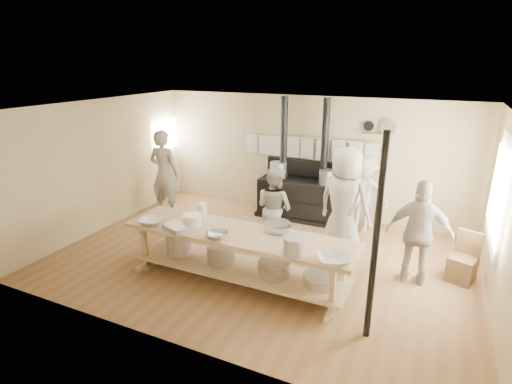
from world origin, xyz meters
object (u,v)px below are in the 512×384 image
(stove, at_px, (301,195))
(cook_left, at_px, (274,208))
(roasting_pan, at_px, (176,228))
(chair, at_px, (462,267))
(cook_by_window, at_px, (363,194))
(cook_far_left, at_px, (165,174))
(cook_right, at_px, (419,233))
(prep_table, at_px, (237,252))
(cook_center, at_px, (344,204))

(stove, bearing_deg, cook_left, -89.54)
(roasting_pan, bearing_deg, chair, 24.76)
(roasting_pan, bearing_deg, cook_left, 63.50)
(stove, xyz_separation_m, cook_by_window, (1.34, -0.20, 0.26))
(cook_far_left, distance_m, cook_by_window, 4.20)
(cook_left, distance_m, roasting_pan, 1.98)
(cook_right, bearing_deg, chair, -152.41)
(cook_far_left, bearing_deg, roasting_pan, 129.37)
(prep_table, height_order, cook_center, cook_center)
(cook_right, bearing_deg, prep_table, 24.54)
(stove, bearing_deg, roasting_pan, -104.57)
(chair, xyz_separation_m, roasting_pan, (-4.03, -1.86, 0.66))
(stove, xyz_separation_m, cook_right, (2.49, -1.85, 0.31))
(cook_far_left, relative_size, chair, 2.42)
(cook_center, relative_size, roasting_pan, 5.08)
(cook_center, xyz_separation_m, cook_right, (1.24, -0.40, -0.15))
(cook_by_window, xyz_separation_m, chair, (1.82, -1.29, -0.55))
(cook_center, height_order, cook_by_window, cook_center)
(cook_left, xyz_separation_m, cook_by_window, (1.33, 1.38, 0.02))
(prep_table, distance_m, cook_center, 2.06)
(cook_left, bearing_deg, cook_far_left, 12.46)
(cook_left, bearing_deg, cook_center, -153.07)
(stove, xyz_separation_m, roasting_pan, (-0.87, -3.35, 0.37))
(stove, relative_size, prep_table, 0.72)
(stove, distance_m, cook_right, 3.12)
(prep_table, distance_m, cook_by_window, 3.13)
(stove, height_order, prep_table, stove)
(chair, distance_m, roasting_pan, 4.49)
(cook_center, distance_m, cook_by_window, 1.27)
(cook_left, distance_m, cook_right, 2.49)
(cook_by_window, xyz_separation_m, roasting_pan, (-2.21, -3.15, 0.11))
(cook_left, bearing_deg, stove, -68.34)
(stove, relative_size, cook_center, 1.32)
(cook_far_left, height_order, cook_left, cook_far_left)
(cook_left, bearing_deg, chair, -157.19)
(cook_center, relative_size, cook_by_window, 1.26)
(cook_left, distance_m, cook_by_window, 1.92)
(cook_left, height_order, cook_center, cook_center)
(cook_center, distance_m, cook_right, 1.31)
(cook_center, xyz_separation_m, roasting_pan, (-2.12, -1.89, -0.09))
(prep_table, bearing_deg, roasting_pan, -159.18)
(cook_center, bearing_deg, prep_table, 67.24)
(prep_table, relative_size, chair, 4.52)
(stove, distance_m, chair, 3.51)
(cook_far_left, height_order, roasting_pan, cook_far_left)
(stove, distance_m, cook_far_left, 3.01)
(stove, relative_size, cook_by_window, 1.66)
(roasting_pan, bearing_deg, cook_center, 41.80)
(cook_by_window, bearing_deg, chair, -38.52)
(cook_far_left, xyz_separation_m, roasting_pan, (1.87, -2.19, -0.07))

